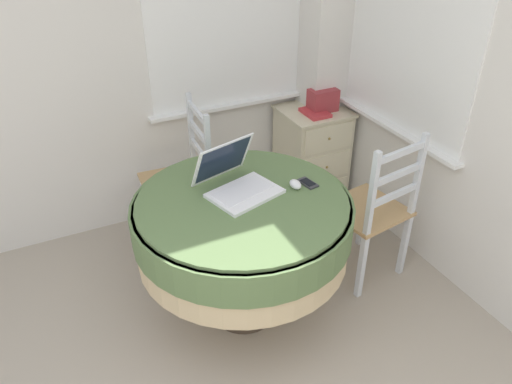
{
  "coord_description": "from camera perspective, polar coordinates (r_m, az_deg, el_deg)",
  "views": [
    {
      "loc": [
        -0.07,
        -0.35,
        2.14
      ],
      "look_at": [
        0.93,
        1.71,
        0.69
      ],
      "focal_mm": 35.0,
      "sensor_mm": 36.0,
      "label": 1
    }
  ],
  "objects": [
    {
      "name": "dining_chair_near_right_window",
      "position": [
        3.03,
        13.14,
        -2.15
      ],
      "size": [
        0.48,
        0.47,
        0.98
      ],
      "color": "tan",
      "rests_on": "ground_plane"
    },
    {
      "name": "laptop",
      "position": [
        2.54,
        -2.2,
        1.22
      ],
      "size": [
        0.43,
        0.43,
        0.25
      ],
      "color": "white",
      "rests_on": "round_dining_table"
    },
    {
      "name": "computer_mouse",
      "position": [
        2.58,
        4.52,
        0.88
      ],
      "size": [
        0.05,
        0.08,
        0.04
      ],
      "color": "white",
      "rests_on": "round_dining_table"
    },
    {
      "name": "round_dining_table",
      "position": [
        2.58,
        -1.54,
        -3.7
      ],
      "size": [
        1.13,
        1.13,
        0.78
      ],
      "color": "#4C3D2D",
      "rests_on": "ground_plane"
    },
    {
      "name": "dining_chair_near_back_window",
      "position": [
        3.29,
        -8.45,
        1.37
      ],
      "size": [
        0.44,
        0.44,
        0.98
      ],
      "color": "tan",
      "rests_on": "ground_plane"
    },
    {
      "name": "book_on_cabinet",
      "position": [
        3.62,
        6.78,
        9.0
      ],
      "size": [
        0.16,
        0.21,
        0.02
      ],
      "color": "#BC3338",
      "rests_on": "corner_cabinet"
    },
    {
      "name": "cell_phone",
      "position": [
        2.63,
        5.93,
        1.03
      ],
      "size": [
        0.08,
        0.12,
        0.01
      ],
      "color": "#2D2D33",
      "rests_on": "round_dining_table"
    },
    {
      "name": "storage_box",
      "position": [
        3.66,
        7.65,
        10.37
      ],
      "size": [
        0.2,
        0.13,
        0.16
      ],
      "color": "#9E3338",
      "rests_on": "corner_cabinet"
    },
    {
      "name": "corner_cabinet",
      "position": [
        3.84,
        6.34,
        4.41
      ],
      "size": [
        0.47,
        0.46,
        0.71
      ],
      "color": "beige",
      "rests_on": "ground_plane"
    },
    {
      "name": "corner_room_shell",
      "position": [
        2.58,
        4.49,
        12.69
      ],
      "size": [
        4.31,
        4.62,
        2.55
      ],
      "color": "silver",
      "rests_on": "ground_plane"
    }
  ]
}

